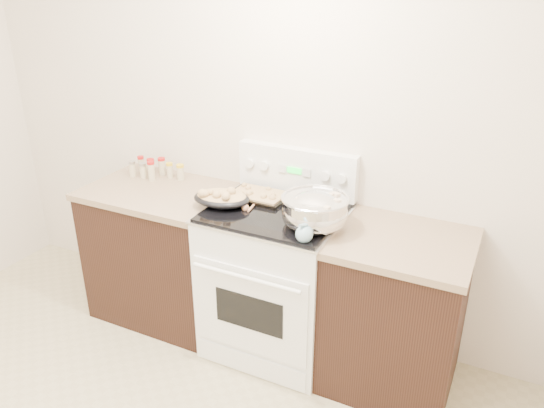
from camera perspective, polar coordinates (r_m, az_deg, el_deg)
The scene contains 9 objects.
counter_left at distance 3.65m, azimuth -11.41°, elevation -5.03°, with size 0.93×0.67×0.92m.
counter_right at distance 3.08m, azimuth 13.07°, elevation -11.26°, with size 0.73×0.67×0.92m.
kitchen_range at distance 3.25m, azimuth 0.43°, elevation -7.89°, with size 0.78×0.73×1.22m.
mixing_bowl at distance 2.82m, azimuth 4.63°, elevation -0.74°, with size 0.37×0.37×0.21m.
roasting_pan at distance 3.08m, azimuth -5.46°, elevation 0.70°, with size 0.37×0.29×0.12m.
baking_sheet at distance 3.17m, azimuth -1.46°, elevation 0.96°, with size 0.35×0.25×0.06m.
wooden_spoon at distance 3.06m, azimuth -2.41°, elevation -0.15°, with size 0.06×0.27×0.04m.
blue_ladle at distance 2.69m, azimuth 3.65°, elevation -3.15°, with size 0.17×0.28×0.11m.
spice_jars at distance 3.64m, azimuth -12.54°, elevation 3.75°, with size 0.39×0.16×0.13m.
Camera 1 is at (1.54, -1.06, 2.21)m, focal length 35.00 mm.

